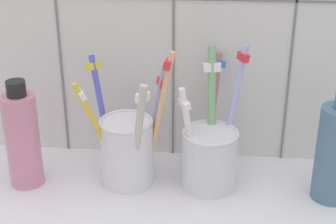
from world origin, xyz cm
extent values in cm
cube|color=silver|center=(0.00, 0.00, 1.00)|extent=(64.00, 22.00, 2.00)
cube|color=silver|center=(0.00, 12.00, 22.50)|extent=(64.00, 2.00, 45.00)
cube|color=gray|center=(-16.00, 10.90, 22.50)|extent=(0.30, 0.20, 45.00)
cube|color=gray|center=(0.00, 10.90, 22.50)|extent=(0.30, 0.20, 45.00)
cube|color=gray|center=(16.00, 10.90, 22.50)|extent=(0.30, 0.20, 45.00)
cylinder|color=white|center=(-5.50, 2.71, 6.49)|extent=(7.07, 7.07, 8.98)
torus|color=silver|center=(-5.50, 2.71, 10.98)|extent=(7.22, 7.22, 0.50)
cylinder|color=gold|center=(-8.54, 0.96, 9.89)|extent=(6.03, 3.89, 15.24)
cube|color=white|center=(-10.43, -0.13, 15.77)|extent=(1.81, 2.12, 1.22)
cylinder|color=#9698C5|center=(-2.04, 4.44, 10.21)|extent=(4.45, 2.63, 15.83)
cube|color=#E5333F|center=(-0.99, 4.88, 15.66)|extent=(1.76, 2.61, 1.14)
cylinder|color=beige|center=(-3.62, 0.22, 9.99)|extent=(3.46, 2.92, 15.36)
cube|color=white|center=(-2.87, -0.34, 15.75)|extent=(1.91, 2.07, 1.25)
cylinder|color=#545AD4|center=(-9.15, 5.51, 10.40)|extent=(4.08, 4.58, 16.23)
cube|color=yellow|center=(-10.32, 6.88, 17.01)|extent=(2.18, 2.04, 1.10)
cylinder|color=#F4B881|center=(-1.26, 3.26, 11.51)|extent=(4.45, 1.47, 18.37)
cube|color=#E5333F|center=(0.16, 3.02, 18.99)|extent=(1.33, 2.02, 1.23)
cylinder|color=silver|center=(5.50, 2.71, 5.92)|extent=(7.35, 7.35, 7.85)
torus|color=silver|center=(5.50, 2.71, 9.85)|extent=(7.48, 7.48, 0.50)
cylinder|color=#AFB2F1|center=(8.23, 5.44, 11.59)|extent=(3.79, 2.41, 18.51)
cube|color=#E5333F|center=(9.29, 5.95, 19.19)|extent=(1.68, 2.17, 1.13)
cylinder|color=white|center=(2.95, 1.80, 9.45)|extent=(3.38, 2.09, 14.25)
cube|color=white|center=(2.19, 1.47, 14.35)|extent=(1.83, 2.46, 1.00)
cylinder|color=#7FBD7D|center=(5.56, 5.76, 11.25)|extent=(1.77, 4.48, 17.90)
cube|color=white|center=(5.38, 6.82, 17.35)|extent=(2.42, 1.44, 1.29)
cylinder|color=#B36F66|center=(5.64, 7.42, 10.28)|extent=(2.28, 6.76, 16.07)
cube|color=blue|center=(6.14, 9.71, 16.81)|extent=(2.26, 1.45, 1.12)
cylinder|color=slate|center=(21.29, 1.29, 8.33)|extent=(4.99, 4.99, 12.66)
cylinder|color=pink|center=(-19.06, 1.12, 8.40)|extent=(4.50, 4.50, 12.80)
cylinder|color=black|center=(-19.06, 1.12, 15.80)|extent=(2.48, 2.48, 2.00)
camera|label=1|loc=(5.54, -58.21, 41.06)|focal=56.44mm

